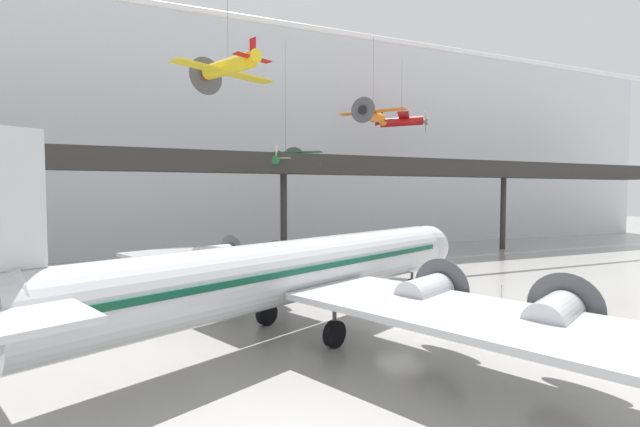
# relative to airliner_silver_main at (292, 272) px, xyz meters

# --- Properties ---
(ground_plane) EXTENTS (260.00, 260.00, 0.00)m
(ground_plane) POSITION_rel_airliner_silver_main_xyz_m (6.55, 0.25, -3.37)
(ground_plane) COLOR #9E9B96
(hangar_back_wall) EXTENTS (140.00, 3.00, 28.61)m
(hangar_back_wall) POSITION_rel_airliner_silver_main_xyz_m (6.55, 33.27, 10.94)
(hangar_back_wall) COLOR silver
(hangar_back_wall) RESTS_ON ground
(mezzanine_walkway) EXTENTS (110.00, 3.20, 11.40)m
(mezzanine_walkway) POSITION_rel_airliner_silver_main_xyz_m (6.55, 21.51, 6.32)
(mezzanine_walkway) COLOR #2D2B28
(mezzanine_walkway) RESTS_ON ground
(ceiling_truss_beam) EXTENTS (120.00, 0.60, 0.60)m
(ceiling_truss_beam) POSITION_rel_airliner_silver_main_xyz_m (6.55, 19.90, 20.46)
(ceiling_truss_beam) COLOR silver
(airliner_silver_main) EXTENTS (28.94, 34.11, 9.44)m
(airliner_silver_main) POSITION_rel_airliner_silver_main_xyz_m (0.00, 0.00, 0.00)
(airliner_silver_main) COLOR silver
(airliner_silver_main) RESTS_ON ground
(suspended_plane_green_biplane) EXTENTS (6.84, 6.33, 13.38)m
(suspended_plane_green_biplane) POSITION_rel_airliner_silver_main_xyz_m (6.71, 22.28, 7.52)
(suspended_plane_green_biplane) COLOR #1E6B33
(suspended_plane_yellow_lowwing) EXTENTS (8.53, 7.44, 7.88)m
(suspended_plane_yellow_lowwing) POSITION_rel_airliner_silver_main_xyz_m (-0.73, 13.52, 13.89)
(suspended_plane_yellow_lowwing) COLOR yellow
(suspended_plane_orange_highwing) EXTENTS (5.95, 6.27, 9.10)m
(suspended_plane_orange_highwing) POSITION_rel_airliner_silver_main_xyz_m (15.10, 18.78, 12.02)
(suspended_plane_orange_highwing) COLOR orange
(suspended_plane_red_highwing) EXTENTS (6.52, 7.05, 8.77)m
(suspended_plane_red_highwing) POSITION_rel_airliner_silver_main_xyz_m (22.29, 24.54, 12.83)
(suspended_plane_red_highwing) COLOR red
(stanchion_barrier) EXTENTS (0.36, 0.36, 1.08)m
(stanchion_barrier) POSITION_rel_airliner_silver_main_xyz_m (15.81, 1.77, -3.04)
(stanchion_barrier) COLOR #B2B5BA
(stanchion_barrier) RESTS_ON ground
(info_sign_pedestal) EXTENTS (0.27, 0.76, 1.24)m
(info_sign_pedestal) POSITION_rel_airliner_silver_main_xyz_m (9.65, 1.19, -2.91)
(info_sign_pedestal) COLOR #4C4C51
(info_sign_pedestal) RESTS_ON ground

